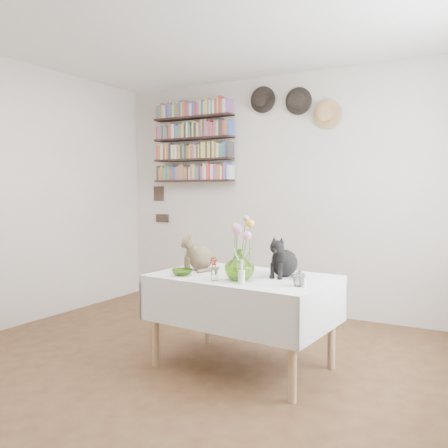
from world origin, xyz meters
The scene contains 14 objects.
room centered at (0.00, 0.00, 1.25)m, with size 4.08×4.58×2.58m.
dining_table centered at (0.35, 0.56, 0.51)m, with size 1.32×0.90×0.68m.
tabby_cat centered at (-0.04, 0.63, 0.82)m, with size 0.19×0.24×0.29m, color brown, non-canonical shape.
black_cat centered at (0.63, 0.67, 0.82)m, with size 0.20×0.25×0.30m, color black, non-canonical shape.
flower_vase centered at (0.42, 0.39, 0.78)m, with size 0.20×0.20×0.21m, color #87BD35.
green_bowl centered at (-0.03, 0.35, 0.70)m, with size 0.15×0.15×0.05m, color #87BD35.
drinking_glass centered at (0.84, 0.39, 0.72)m, with size 0.09×0.09×0.08m, color white.
candlestick centered at (0.49, 0.27, 0.73)m, with size 0.05×0.05×0.16m.
berry_jar centered at (0.27, 0.30, 0.76)m, with size 0.05×0.05×0.19m.
porcelain_figurine centered at (0.87, 0.40, 0.71)m, with size 0.04×0.04×0.08m.
flower_bouquet centered at (0.42, 0.40, 1.02)m, with size 0.17×0.12×0.39m.
bookshelf_unit centered at (-1.10, 2.16, 1.84)m, with size 1.00×0.16×0.91m.
wall_hats centered at (0.12, 2.19, 2.17)m, with size 0.98×0.09×0.48m.
wall_art_plaques centered at (-1.63, 2.23, 1.12)m, with size 0.21×0.02×0.44m.
Camera 1 is at (1.88, -2.45, 1.28)m, focal length 38.00 mm.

